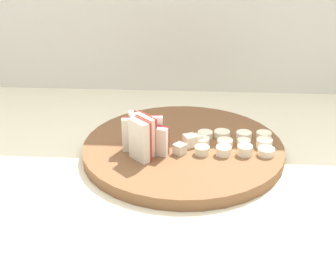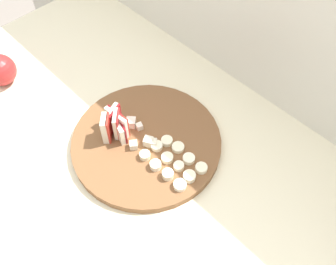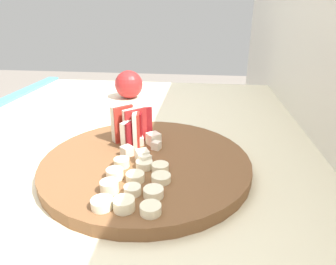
# 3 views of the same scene
# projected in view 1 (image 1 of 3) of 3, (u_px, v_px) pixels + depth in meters

# --- Properties ---
(tile_backsplash) EXTENTS (2.40, 0.04, 1.42)m
(tile_backsplash) POSITION_uv_depth(u_px,v_px,m) (199.00, 151.00, 1.19)
(tile_backsplash) COLOR silver
(tile_backsplash) RESTS_ON ground
(cutting_board) EXTENTS (0.34, 0.34, 0.02)m
(cutting_board) POSITION_uv_depth(u_px,v_px,m) (183.00, 149.00, 0.82)
(cutting_board) COLOR brown
(cutting_board) RESTS_ON tiled_countertop
(apple_wedge_fan) EXTENTS (0.08, 0.07, 0.07)m
(apple_wedge_fan) POSITION_uv_depth(u_px,v_px,m) (143.00, 136.00, 0.77)
(apple_wedge_fan) COLOR maroon
(apple_wedge_fan) RESTS_ON cutting_board
(apple_dice_pile) EXTENTS (0.10, 0.07, 0.02)m
(apple_dice_pile) POSITION_uv_depth(u_px,v_px,m) (172.00, 141.00, 0.80)
(apple_dice_pile) COLOR beige
(apple_dice_pile) RESTS_ON cutting_board
(banana_slice_rows) EXTENTS (0.13, 0.09, 0.02)m
(banana_slice_rows) POSITION_uv_depth(u_px,v_px,m) (235.00, 143.00, 0.80)
(banana_slice_rows) COLOR beige
(banana_slice_rows) RESTS_ON cutting_board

